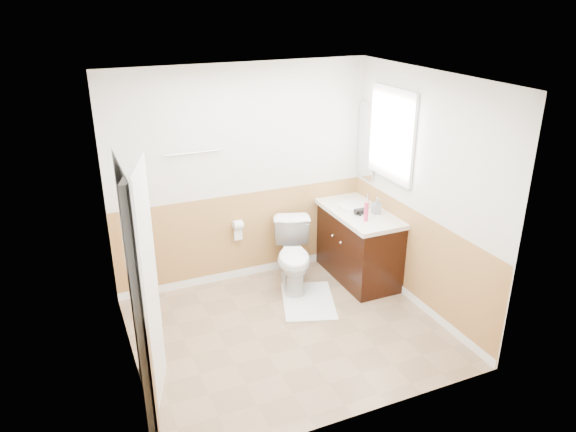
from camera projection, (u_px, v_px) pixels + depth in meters
name	position (u px, v px, depth m)	size (l,w,h in m)	color
floor	(289.00, 331.00, 5.50)	(3.00, 3.00, 0.00)	#8C7051
ceiling	(289.00, 79.00, 4.54)	(3.00, 3.00, 0.00)	white
wall_back	(243.00, 176.00, 6.12)	(3.00, 3.00, 0.00)	silver
wall_front	(361.00, 281.00, 3.92)	(3.00, 3.00, 0.00)	silver
wall_left	(122.00, 245.00, 4.47)	(3.00, 3.00, 0.00)	silver
wall_right	(423.00, 195.00, 5.57)	(3.00, 3.00, 0.00)	silver
wainscot_back	(245.00, 237.00, 6.40)	(3.00, 3.00, 0.00)	#BD834B
wainscot_front	(355.00, 365.00, 4.22)	(3.00, 3.00, 0.00)	#BD834B
wainscot_left	(133.00, 322.00, 4.76)	(2.60, 2.60, 0.00)	#BD834B
wainscot_right	(415.00, 260.00, 5.86)	(2.60, 2.60, 0.00)	#BD834B
toilet	(294.00, 256.00, 6.20)	(0.43, 0.75, 0.77)	white
bath_mat	(308.00, 301.00, 6.01)	(0.55, 0.80, 0.02)	white
vanity_cabinet	(359.00, 246.00, 6.40)	(0.55, 1.10, 0.80)	black
vanity_knob_left	(341.00, 243.00, 6.15)	(0.03, 0.03, 0.03)	silver
vanity_knob_right	(333.00, 236.00, 6.32)	(0.03, 0.03, 0.03)	silver
countertop	(360.00, 213.00, 6.23)	(0.60, 1.15, 0.05)	beige
sink_basin	(354.00, 206.00, 6.35)	(0.36, 0.36, 0.02)	silver
faucet	(368.00, 199.00, 6.40)	(0.02, 0.02, 0.14)	#B7B8BE
lotion_bottle	(366.00, 212.00, 5.92)	(0.05, 0.05, 0.22)	#CD355E
soap_dispenser	(377.00, 206.00, 6.12)	(0.09, 0.09, 0.19)	gray
hair_dryer_body	(360.00, 211.00, 6.13)	(0.07, 0.07, 0.14)	black
hair_dryer_handle	(360.00, 215.00, 6.09)	(0.03, 0.03, 0.07)	black
mirror_panel	(367.00, 141.00, 6.38)	(0.02, 0.35, 0.90)	silver
window_frame	(392.00, 134.00, 5.87)	(0.04, 0.80, 1.00)	white
window_glass	(393.00, 134.00, 5.87)	(0.01, 0.70, 0.90)	white
door	(147.00, 293.00, 4.21)	(0.05, 0.80, 2.04)	white
door_frame	(136.00, 294.00, 4.18)	(0.02, 0.92, 2.10)	white
door_knob	(148.00, 280.00, 4.54)	(0.06, 0.06, 0.06)	silver
towel_bar	(194.00, 153.00, 5.74)	(0.02, 0.02, 0.62)	silver
tp_holder_bar	(238.00, 225.00, 6.23)	(0.02, 0.02, 0.14)	silver
tp_roll	(238.00, 225.00, 6.23)	(0.11, 0.11, 0.10)	white
tp_sheet	(238.00, 234.00, 6.27)	(0.10, 0.01, 0.16)	white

